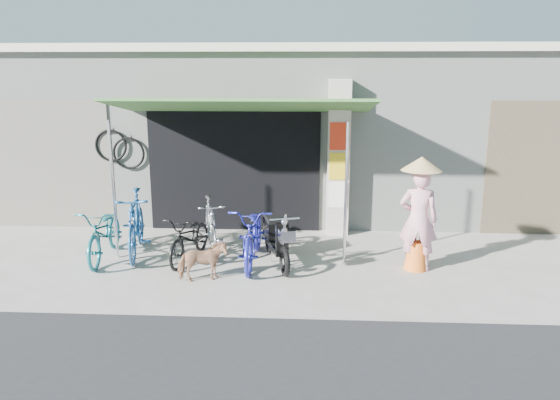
# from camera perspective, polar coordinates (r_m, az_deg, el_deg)

# --- Properties ---
(ground) EXTENTS (80.00, 80.00, 0.00)m
(ground) POSITION_cam_1_polar(r_m,az_deg,el_deg) (8.64, 0.97, -8.03)
(ground) COLOR #A29C92
(ground) RESTS_ON ground
(bicycle_shop) EXTENTS (12.30, 5.30, 3.66)m
(bicycle_shop) POSITION_cam_1_polar(r_m,az_deg,el_deg) (13.20, 1.84, 7.66)
(bicycle_shop) COLOR #A9AEA6
(bicycle_shop) RESTS_ON ground
(shop_pillar) EXTENTS (0.42, 0.44, 3.00)m
(shop_pillar) POSITION_cam_1_polar(r_m,az_deg,el_deg) (10.63, 6.11, 4.35)
(shop_pillar) COLOR #BBB2A0
(shop_pillar) RESTS_ON ground
(awning) EXTENTS (4.60, 1.88, 2.72)m
(awning) POSITION_cam_1_polar(r_m,az_deg,el_deg) (9.76, -3.98, 9.60)
(awning) COLOR #37642D
(awning) RESTS_ON ground
(neighbour_right) EXTENTS (2.60, 0.06, 2.60)m
(neighbour_right) POSITION_cam_1_polar(r_m,az_deg,el_deg) (11.77, 26.70, 2.89)
(neighbour_right) COLOR brown
(neighbour_right) RESTS_ON ground
(neighbour_left) EXTENTS (2.60, 0.06, 2.60)m
(neighbour_left) POSITION_cam_1_polar(r_m,az_deg,el_deg) (12.02, -23.10, 3.44)
(neighbour_left) COLOR #6B665B
(neighbour_left) RESTS_ON ground
(bike_teal) EXTENTS (0.75, 1.80, 0.92)m
(bike_teal) POSITION_cam_1_polar(r_m,az_deg,el_deg) (9.75, -17.83, -3.30)
(bike_teal) COLOR #17626A
(bike_teal) RESTS_ON ground
(bike_blue) EXTENTS (0.88, 1.95, 1.13)m
(bike_blue) POSITION_cam_1_polar(r_m,az_deg,el_deg) (9.79, -14.83, -2.40)
(bike_blue) COLOR #1E518B
(bike_blue) RESTS_ON ground
(bike_black) EXTENTS (0.83, 1.63, 0.82)m
(bike_black) POSITION_cam_1_polar(r_m,az_deg,el_deg) (9.35, -9.37, -3.88)
(bike_black) COLOR black
(bike_black) RESTS_ON ground
(bike_silver) EXTENTS (0.89, 1.68, 0.97)m
(bike_silver) POSITION_cam_1_polar(r_m,az_deg,el_deg) (9.70, -7.28, -2.68)
(bike_silver) COLOR #A5A6AA
(bike_silver) RESTS_ON ground
(bike_navy) EXTENTS (0.71, 1.96, 1.03)m
(bike_navy) POSITION_cam_1_polar(r_m,az_deg,el_deg) (9.08, -2.71, -3.54)
(bike_navy) COLOR #21249B
(bike_navy) RESTS_ON ground
(street_dog) EXTENTS (0.81, 0.56, 0.63)m
(street_dog) POSITION_cam_1_polar(r_m,az_deg,el_deg) (8.46, -8.12, -6.38)
(street_dog) COLOR tan
(street_dog) RESTS_ON ground
(moped) EXTENTS (0.66, 1.63, 0.94)m
(moped) POSITION_cam_1_polar(r_m,az_deg,el_deg) (9.11, -0.44, -4.03)
(moped) COLOR black
(moped) RESTS_ON ground
(nun) EXTENTS (0.67, 0.64, 1.85)m
(nun) POSITION_cam_1_polar(r_m,az_deg,el_deg) (8.96, 14.28, -1.55)
(nun) COLOR pink
(nun) RESTS_ON ground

